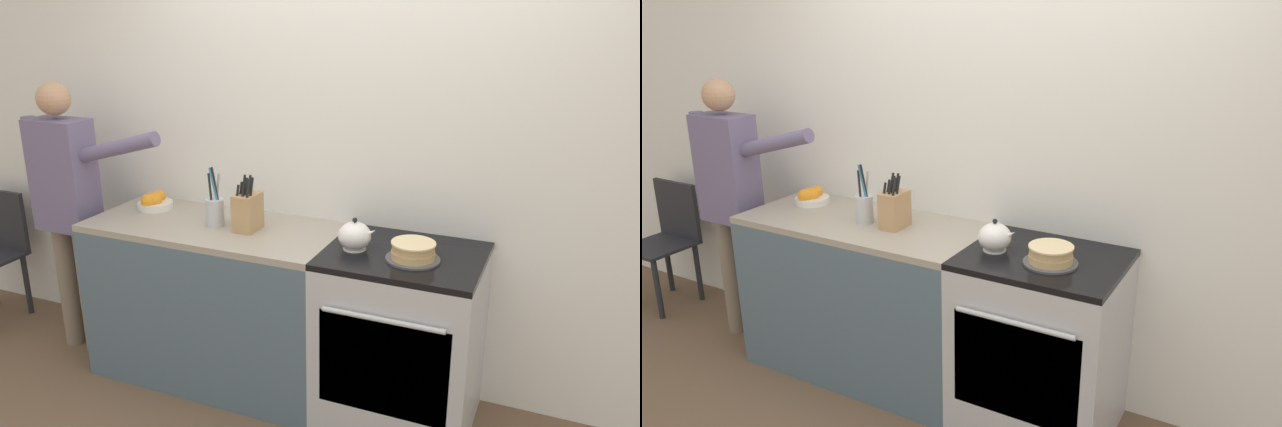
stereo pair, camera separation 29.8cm
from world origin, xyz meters
TOP-DOWN VIEW (x-y plane):
  - wall_back at (0.00, 0.63)m, footprint 8.00×0.04m
  - counter_cabinet at (-0.70, 0.30)m, footprint 1.35×0.61m
  - stove_range at (0.34, 0.30)m, footprint 0.74×0.64m
  - layer_cake at (0.39, 0.24)m, footprint 0.25×0.25m
  - tea_kettle at (0.11, 0.26)m, footprint 0.19×0.16m
  - knife_block at (-0.49, 0.30)m, footprint 0.11×0.15m
  - utensil_crock at (-0.68, 0.29)m, footprint 0.09×0.09m
  - fruit_bowl at (-1.15, 0.40)m, footprint 0.20×0.20m
  - person_baker at (-1.63, 0.24)m, footprint 0.92×0.20m
  - dining_chair at (-2.45, 0.35)m, footprint 0.40×0.40m

SIDE VIEW (x-z plane):
  - counter_cabinet at x=-0.70m, z-range 0.00..0.90m
  - stove_range at x=0.34m, z-range 0.00..0.90m
  - dining_chair at x=-2.45m, z-range 0.06..0.91m
  - layer_cake at x=0.39m, z-range 0.89..0.98m
  - fruit_bowl at x=-1.15m, z-range 0.89..0.99m
  - person_baker at x=-1.63m, z-range 0.15..1.76m
  - tea_kettle at x=0.11m, z-range 0.88..1.04m
  - utensil_crock at x=-0.68m, z-range 0.82..1.14m
  - knife_block at x=-0.49m, z-range 0.86..1.14m
  - wall_back at x=0.00m, z-range 0.00..2.60m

